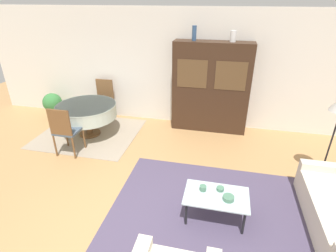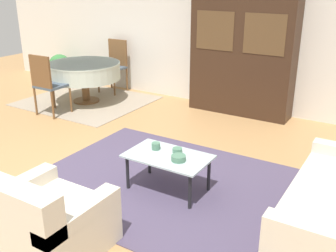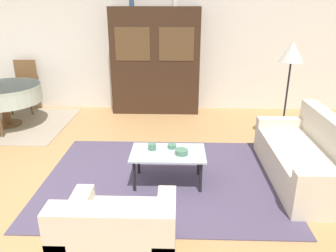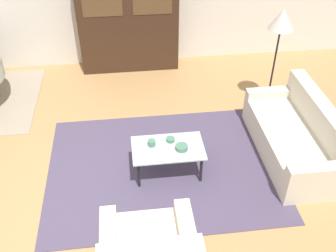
{
  "view_description": "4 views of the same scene",
  "coord_description": "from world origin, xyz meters",
  "px_view_note": "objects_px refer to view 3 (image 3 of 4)",
  "views": [
    {
      "loc": [
        1.05,
        -2.41,
        2.9
      ],
      "look_at": [
        0.2,
        1.4,
        0.95
      ],
      "focal_mm": 28.0,
      "sensor_mm": 36.0,
      "label": 1
    },
    {
      "loc": [
        3.07,
        -2.74,
        2.2
      ],
      "look_at": [
        1.09,
        0.49,
        0.75
      ],
      "focal_mm": 42.0,
      "sensor_mm": 36.0,
      "label": 2
    },
    {
      "loc": [
        1.21,
        -3.07,
        2.08
      ],
      "look_at": [
        1.09,
        0.49,
        0.75
      ],
      "focal_mm": 35.0,
      "sensor_mm": 36.0,
      "label": 3
    },
    {
      "loc": [
        0.64,
        -3.17,
        3.57
      ],
      "look_at": [
        1.09,
        0.49,
        0.75
      ],
      "focal_mm": 42.0,
      "sensor_mm": 36.0,
      "label": 4
    }
  ],
  "objects_px": {
    "display_cabinet": "(155,61)",
    "floor_lamp": "(292,57)",
    "coffee_table": "(168,155)",
    "couch": "(309,158)",
    "cup": "(152,147)",
    "bowl_small": "(172,146)",
    "bowl": "(181,152)",
    "armchair": "(119,240)",
    "dining_table": "(3,94)",
    "dining_chair_far": "(25,83)",
    "vase_short": "(175,0)"
  },
  "relations": [
    {
      "from": "couch",
      "to": "dining_chair_far",
      "type": "xyz_separation_m",
      "value": [
        -4.73,
        2.68,
        0.3
      ]
    },
    {
      "from": "floor_lamp",
      "to": "cup",
      "type": "relative_size",
      "value": 16.33
    },
    {
      "from": "bowl",
      "to": "vase_short",
      "type": "height_order",
      "value": "vase_short"
    },
    {
      "from": "couch",
      "to": "vase_short",
      "type": "distance_m",
      "value": 3.72
    },
    {
      "from": "dining_chair_far",
      "to": "floor_lamp",
      "type": "bearing_deg",
      "value": 163.05
    },
    {
      "from": "coffee_table",
      "to": "bowl",
      "type": "relative_size",
      "value": 5.87
    },
    {
      "from": "coffee_table",
      "to": "dining_chair_far",
      "type": "bearing_deg",
      "value": 136.49
    },
    {
      "from": "coffee_table",
      "to": "floor_lamp",
      "type": "distance_m",
      "value": 2.46
    },
    {
      "from": "couch",
      "to": "floor_lamp",
      "type": "distance_m",
      "value": 1.62
    },
    {
      "from": "coffee_table",
      "to": "cup",
      "type": "xyz_separation_m",
      "value": [
        -0.2,
        0.07,
        0.08
      ]
    },
    {
      "from": "cup",
      "to": "bowl_small",
      "type": "height_order",
      "value": "cup"
    },
    {
      "from": "bowl",
      "to": "vase_short",
      "type": "bearing_deg",
      "value": 92.4
    },
    {
      "from": "dining_table",
      "to": "coffee_table",
      "type": "bearing_deg",
      "value": -33.21
    },
    {
      "from": "display_cabinet",
      "to": "bowl",
      "type": "distance_m",
      "value": 3.03
    },
    {
      "from": "couch",
      "to": "floor_lamp",
      "type": "bearing_deg",
      "value": -1.88
    },
    {
      "from": "vase_short",
      "to": "coffee_table",
      "type": "bearing_deg",
      "value": -90.75
    },
    {
      "from": "bowl_small",
      "to": "vase_short",
      "type": "xyz_separation_m",
      "value": [
        -0.01,
        2.76,
        1.71
      ]
    },
    {
      "from": "display_cabinet",
      "to": "vase_short",
      "type": "height_order",
      "value": "vase_short"
    },
    {
      "from": "display_cabinet",
      "to": "coffee_table",
      "type": "bearing_deg",
      "value": -83.29
    },
    {
      "from": "cup",
      "to": "bowl",
      "type": "xyz_separation_m",
      "value": [
        0.36,
        -0.12,
        -0.01
      ]
    },
    {
      "from": "armchair",
      "to": "bowl",
      "type": "distance_m",
      "value": 1.46
    },
    {
      "from": "armchair",
      "to": "cup",
      "type": "height_order",
      "value": "armchair"
    },
    {
      "from": "bowl",
      "to": "vase_short",
      "type": "distance_m",
      "value": 3.39
    },
    {
      "from": "cup",
      "to": "dining_chair_far",
      "type": "bearing_deg",
      "value": 135.22
    },
    {
      "from": "armchair",
      "to": "bowl",
      "type": "height_order",
      "value": "armchair"
    },
    {
      "from": "dining_table",
      "to": "bowl_small",
      "type": "xyz_separation_m",
      "value": [
        3.03,
        -1.84,
        -0.15
      ]
    },
    {
      "from": "couch",
      "to": "display_cabinet",
      "type": "relative_size",
      "value": 0.88
    },
    {
      "from": "cup",
      "to": "vase_short",
      "type": "distance_m",
      "value": 3.29
    },
    {
      "from": "display_cabinet",
      "to": "floor_lamp",
      "type": "bearing_deg",
      "value": -35.2
    },
    {
      "from": "armchair",
      "to": "floor_lamp",
      "type": "distance_m",
      "value": 3.67
    },
    {
      "from": "bowl",
      "to": "bowl_small",
      "type": "xyz_separation_m",
      "value": [
        -0.12,
        0.17,
        -0.01
      ]
    },
    {
      "from": "dining_chair_far",
      "to": "dining_table",
      "type": "bearing_deg",
      "value": 90.0
    },
    {
      "from": "couch",
      "to": "armchair",
      "type": "relative_size",
      "value": 1.96
    },
    {
      "from": "display_cabinet",
      "to": "bowl_small",
      "type": "distance_m",
      "value": 2.84
    },
    {
      "from": "floor_lamp",
      "to": "vase_short",
      "type": "bearing_deg",
      "value": 139.37
    },
    {
      "from": "couch",
      "to": "bowl",
      "type": "relative_size",
      "value": 11.84
    },
    {
      "from": "armchair",
      "to": "cup",
      "type": "xyz_separation_m",
      "value": [
        0.16,
        1.47,
        0.17
      ]
    },
    {
      "from": "coffee_table",
      "to": "armchair",
      "type": "bearing_deg",
      "value": -104.11
    },
    {
      "from": "display_cabinet",
      "to": "dining_chair_far",
      "type": "distance_m",
      "value": 2.68
    },
    {
      "from": "armchair",
      "to": "bowl",
      "type": "relative_size",
      "value": 6.03
    },
    {
      "from": "dining_chair_far",
      "to": "coffee_table",
      "type": "bearing_deg",
      "value": 136.49
    },
    {
      "from": "floor_lamp",
      "to": "armchair",
      "type": "bearing_deg",
      "value": -127.47
    },
    {
      "from": "dining_chair_far",
      "to": "bowl",
      "type": "distance_m",
      "value": 4.28
    },
    {
      "from": "dining_table",
      "to": "armchair",
      "type": "bearing_deg",
      "value": -51.92
    },
    {
      "from": "display_cabinet",
      "to": "cup",
      "type": "xyz_separation_m",
      "value": [
        0.14,
        -2.81,
        -0.57
      ]
    },
    {
      "from": "display_cabinet",
      "to": "dining_chair_far",
      "type": "bearing_deg",
      "value": -179.07
    },
    {
      "from": "display_cabinet",
      "to": "bowl",
      "type": "height_order",
      "value": "display_cabinet"
    },
    {
      "from": "couch",
      "to": "cup",
      "type": "height_order",
      "value": "couch"
    },
    {
      "from": "dining_table",
      "to": "floor_lamp",
      "type": "relative_size",
      "value": 0.84
    },
    {
      "from": "bowl_small",
      "to": "armchair",
      "type": "bearing_deg",
      "value": -104.62
    }
  ]
}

